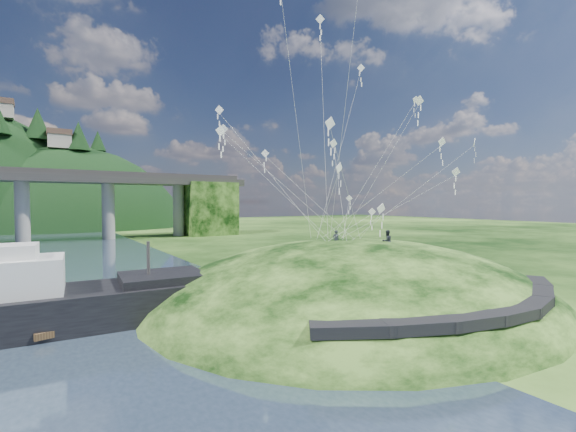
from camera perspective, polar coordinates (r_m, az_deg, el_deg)
ground at (r=27.48m, az=-0.09°, el=-15.32°), size 320.00×320.00×0.00m
grass_hill at (r=34.18m, az=9.64°, el=-14.46°), size 36.00×32.00×13.00m
footpath at (r=25.76m, az=27.28°, el=-11.94°), size 22.29×5.84×0.83m
work_barge at (r=29.57m, az=-31.84°, el=-10.71°), size 21.28×7.34×7.31m
wooden_dock at (r=30.45m, az=-18.67°, el=-12.71°), size 16.07×5.42×1.13m
kite_flyers at (r=33.32m, az=12.67°, el=-2.04°), size 4.21×3.45×1.90m
kite_swarm at (r=33.37m, az=7.66°, el=13.68°), size 18.88×14.20×20.19m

